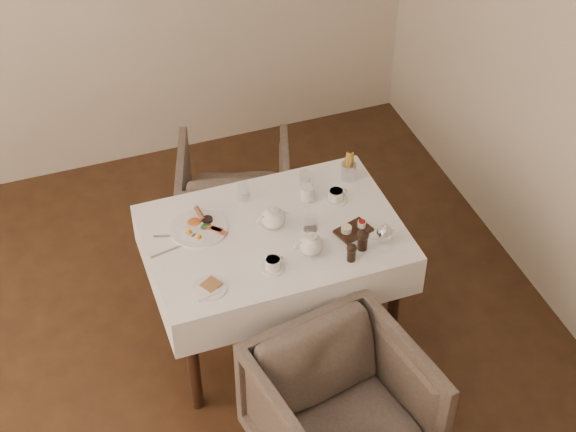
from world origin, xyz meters
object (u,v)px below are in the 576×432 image
at_px(armchair_near, 342,412).
at_px(breakfast_plate, 199,227).
at_px(armchair_far, 235,194).
at_px(teapot_centre, 273,217).
at_px(table, 274,248).

distance_m(armchair_near, breakfast_plate, 1.16).
relative_size(armchair_near, armchair_far, 1.11).
relative_size(breakfast_plate, teapot_centre, 1.73).
bearing_deg(armchair_near, table, 81.74).
bearing_deg(breakfast_plate, armchair_far, 81.17).
distance_m(table, breakfast_plate, 0.40).
bearing_deg(table, teapot_centre, 72.27).
bearing_deg(armchair_far, armchair_near, 107.19).
distance_m(armchair_near, teapot_centre, 1.01).
distance_m(armchair_far, breakfast_plate, 0.93).
xyz_separation_m(armchair_near, teapot_centre, (-0.03, 0.89, 0.48)).
height_order(breakfast_plate, teapot_centre, teapot_centre).
height_order(table, teapot_centre, teapot_centre).
distance_m(table, teapot_centre, 0.19).
bearing_deg(breakfast_plate, table, -2.77).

